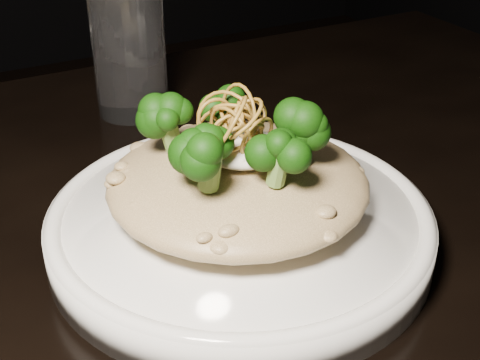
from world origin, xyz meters
name	(u,v)px	position (x,y,z in m)	size (l,w,h in m)	color
table	(213,321)	(0.00, 0.00, 0.67)	(1.10, 0.80, 0.75)	black
plate	(240,227)	(0.02, -0.02, 0.76)	(0.28, 0.28, 0.03)	white
risotto	(238,182)	(0.02, -0.01, 0.80)	(0.19, 0.19, 0.04)	brown
broccoli	(236,135)	(0.01, -0.02, 0.84)	(0.12, 0.12, 0.04)	black
cheese	(242,148)	(0.02, -0.01, 0.83)	(0.06, 0.06, 0.02)	white
shallots	(239,118)	(0.02, -0.02, 0.85)	(0.05, 0.05, 0.03)	brown
drinking_glass	(129,52)	(0.03, 0.25, 0.82)	(0.07, 0.07, 0.13)	silver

